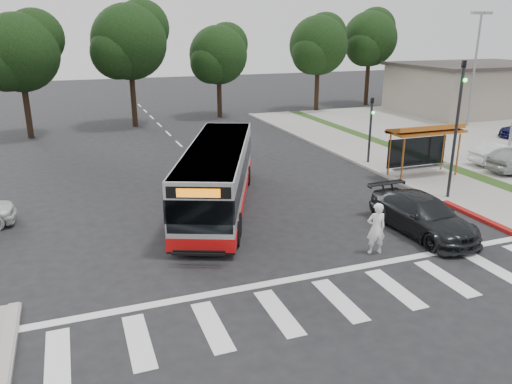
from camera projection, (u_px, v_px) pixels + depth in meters
name	position (u px, v px, depth m)	size (l,w,h in m)	color
ground	(276.00, 238.00, 19.56)	(140.00, 140.00, 0.00)	black
sidewalk_east	(392.00, 163.00, 30.32)	(4.00, 40.00, 0.12)	gray
curb_east	(364.00, 166.00, 29.65)	(0.30, 40.00, 0.15)	#9E9991
curb_east_red	(494.00, 224.00, 20.75)	(0.32, 6.00, 0.15)	maroon
commercial_building	(474.00, 90.00, 48.42)	(14.00, 10.00, 4.40)	gray
building_roof_cap	(477.00, 65.00, 47.69)	(14.60, 10.60, 0.30)	#383330
crosswalk_ladder	(339.00, 300.00, 15.11)	(18.00, 2.60, 0.01)	silver
bus_shelter	(424.00, 135.00, 26.96)	(4.20, 1.60, 2.86)	#A0531A
traffic_signal_ne_tall	(457.00, 119.00, 22.87)	(0.18, 0.37, 6.50)	black
traffic_signal_ne_short	(371.00, 124.00, 29.54)	(0.18, 0.37, 4.00)	black
lot_light_mid	(476.00, 54.00, 39.93)	(1.90, 0.35, 9.01)	gray
tree_ne_a	(319.00, 44.00, 47.89)	(6.16, 5.74, 9.30)	black
tree_ne_b	(370.00, 38.00, 51.83)	(6.16, 5.74, 10.02)	black
tree_north_a	(130.00, 41.00, 39.98)	(6.60, 6.15, 10.17)	black
tree_north_b	(219.00, 54.00, 44.79)	(5.72, 5.33, 8.43)	black
tree_north_c	(20.00, 51.00, 35.73)	(6.16, 5.74, 9.30)	black
transit_bus	(218.00, 177.00, 22.54)	(2.43, 11.22, 2.90)	#AEB1B3
pedestrian	(376.00, 228.00, 17.99)	(0.71, 0.46, 1.94)	white
dark_sedan	(422.00, 215.00, 19.89)	(2.11, 5.18, 1.50)	black
parked_car_1	(502.00, 154.00, 29.65)	(1.33, 3.81, 1.25)	silver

